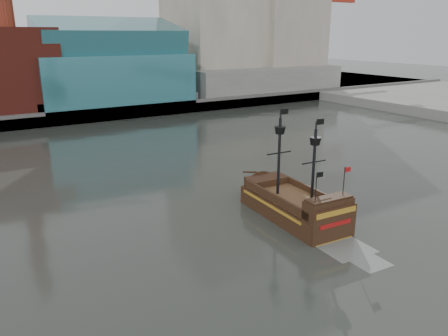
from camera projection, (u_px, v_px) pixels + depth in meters
ground at (301, 281)px, 29.33m from camera, size 400.00×400.00×0.00m
promenade_far at (45, 99)px, 104.02m from camera, size 220.00×60.00×2.00m
seawall at (74, 117)px, 79.89m from camera, size 220.00×1.00×2.60m
crane_a at (323, 23)px, 129.79m from camera, size 22.50×4.00×32.25m
crane_b at (322, 35)px, 143.77m from camera, size 19.10×4.00×26.25m
pirate_ship at (294, 208)px, 39.05m from camera, size 5.03×14.11×10.41m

